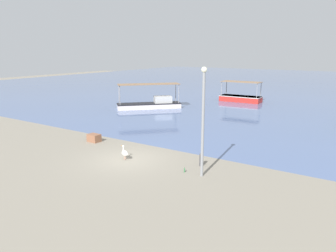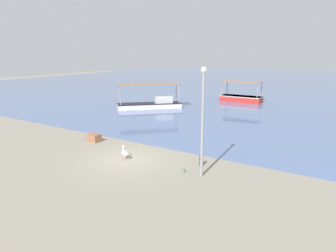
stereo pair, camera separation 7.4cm
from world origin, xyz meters
name	(u,v)px [view 1 (the left image)]	position (x,y,z in m)	size (l,w,h in m)	color
ground	(128,160)	(0.00, 0.00, 0.00)	(120.00, 120.00, 0.00)	gray
harbor_water	(305,85)	(0.00, 48.00, 0.00)	(110.00, 90.00, 0.00)	#586E9F
fishing_boat_near_right	(241,97)	(-2.66, 24.17, 0.51)	(4.96, 2.11, 2.41)	red
fishing_boat_far_right	(151,103)	(-8.90, 14.37, 0.56)	(5.92, 6.02, 2.62)	white
pelican	(125,153)	(-0.21, -0.03, 0.38)	(0.78, 0.46, 0.80)	#E0997A
lamp_post	(203,116)	(4.66, 0.13, 3.04)	(0.28, 0.28, 5.36)	gray
mooring_bollard	(201,159)	(3.96, 1.42, 0.39)	(0.22, 0.22, 0.73)	#47474C
cargo_crate	(94,138)	(-4.40, 1.64, 0.26)	(0.83, 0.61, 0.52)	#925F44
glass_bottle	(184,170)	(3.69, 0.10, 0.11)	(0.07, 0.07, 0.27)	#3F7F4C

